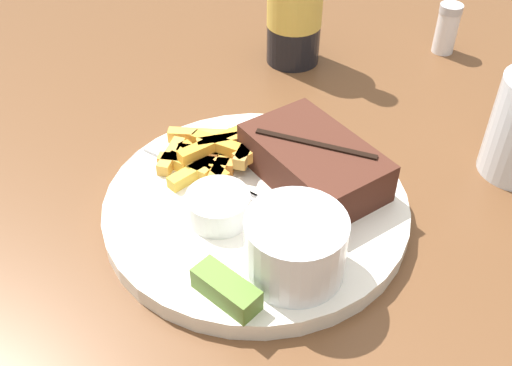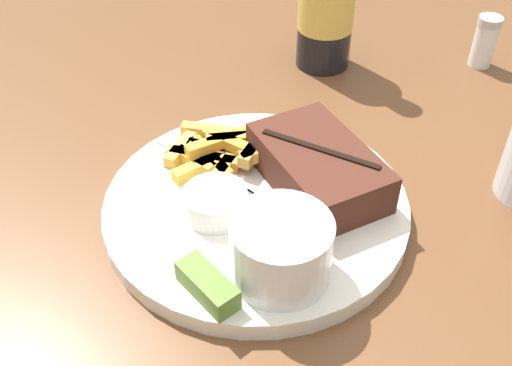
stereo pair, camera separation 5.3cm
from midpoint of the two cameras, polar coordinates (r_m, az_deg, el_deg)
dining_table at (r=0.61m, az=2.52°, el=-7.92°), size 1.30×1.27×0.76m
dinner_plate at (r=0.55m, az=2.76°, el=-2.39°), size 0.28×0.28×0.02m
steak_portion at (r=0.56m, az=8.69°, el=1.41°), size 0.15×0.11×0.04m
fries_pile at (r=0.59m, az=-0.33°, el=3.25°), size 0.11×0.13×0.02m
coleslaw_cup at (r=0.46m, az=5.70°, el=-6.19°), size 0.08×0.08×0.05m
dipping_sauce_cup at (r=0.52m, az=-0.98°, el=-1.92°), size 0.06×0.06×0.03m
pickle_spear at (r=0.46m, az=-1.34°, el=-9.87°), size 0.06×0.02×0.02m
fork_utensil at (r=0.58m, az=-2.64°, el=1.71°), size 0.13×0.03×0.00m
beer_bottle at (r=0.76m, az=8.83°, el=16.35°), size 0.07×0.07×0.22m
salt_shaker at (r=0.83m, az=22.76°, el=12.29°), size 0.03×0.03×0.07m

